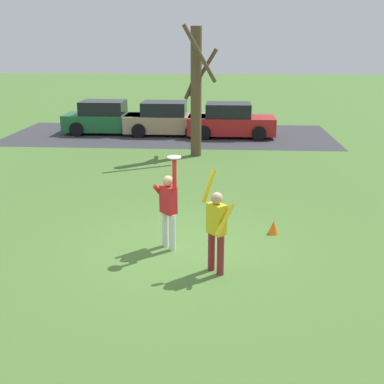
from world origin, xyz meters
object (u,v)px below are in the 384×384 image
object	(u,v)px
parked_car_tan	(167,120)
parked_car_green	(106,118)
person_catcher	(168,206)
parked_car_red	(230,121)
person_defender	(216,226)
bare_tree_tall	(196,90)
frisbee_disc	(174,157)
field_cone_orange	(273,227)

from	to	relation	value
parked_car_tan	parked_car_green	bearing A→B (deg)	176.84
person_catcher	parked_car_red	xyz separation A→B (m)	(1.49, 13.10, -0.25)
person_defender	parked_car_red	xyz separation A→B (m)	(0.44, 14.20, -0.25)
person_catcher	parked_car_green	distance (m)	14.39
parked_car_tan	person_catcher	bearing A→B (deg)	-82.95
parked_car_tan	person_defender	bearing A→B (deg)	-79.42
parked_car_green	bare_tree_tall	bearing A→B (deg)	-43.98
frisbee_disc	parked_car_tan	world-z (taller)	frisbee_disc
person_catcher	parked_car_green	bearing A→B (deg)	155.08
parked_car_green	bare_tree_tall	world-z (taller)	bare_tree_tall
person_catcher	parked_car_tan	xyz separation A→B (m)	(-1.60, 13.44, -0.25)
person_defender	parked_car_tan	world-z (taller)	person_defender
person_defender	parked_car_tan	size ratio (longest dim) A/B	0.50
frisbee_disc	parked_car_tan	size ratio (longest dim) A/B	0.07
parked_car_green	parked_car_red	distance (m)	6.15
person_catcher	parked_car_tan	world-z (taller)	person_catcher
frisbee_disc	parked_car_tan	xyz separation A→B (m)	(-1.76, 13.60, -1.37)
person_defender	bare_tree_tall	world-z (taller)	bare_tree_tall
person_defender	frisbee_disc	bearing A→B (deg)	-0.00
parked_car_tan	bare_tree_tall	size ratio (longest dim) A/B	0.83
field_cone_orange	parked_car_tan	bearing A→B (deg)	107.70
person_defender	parked_car_tan	distance (m)	14.77
frisbee_disc	field_cone_orange	size ratio (longest dim) A/B	0.88
person_defender	field_cone_orange	world-z (taller)	person_defender
person_catcher	parked_car_green	world-z (taller)	person_catcher
parked_car_green	parked_car_tan	size ratio (longest dim) A/B	1.00
parked_car_green	field_cone_orange	bearing A→B (deg)	-60.72
frisbee_disc	parked_car_green	world-z (taller)	frisbee_disc
person_defender	parked_car_red	bearing A→B (deg)	-45.51
parked_car_red	field_cone_orange	size ratio (longest dim) A/B	12.84
parked_car_tan	field_cone_orange	size ratio (longest dim) A/B	12.84
person_defender	parked_car_green	bearing A→B (deg)	-22.60
person_catcher	field_cone_orange	size ratio (longest dim) A/B	6.50
frisbee_disc	person_catcher	bearing A→B (deg)	133.73
person_defender	bare_tree_tall	xyz separation A→B (m)	(-0.95, 10.10, 1.60)
person_catcher	parked_car_tan	bearing A→B (deg)	143.06
parked_car_red	parked_car_green	bearing A→B (deg)	175.45
bare_tree_tall	parked_car_red	bearing A→B (deg)	71.21
frisbee_disc	bare_tree_tall	bearing A→B (deg)	90.38
person_defender	field_cone_orange	xyz separation A→B (m)	(1.33, 2.07, -0.82)
parked_car_green	field_cone_orange	distance (m)	14.47
parked_car_green	parked_car_red	size ratio (longest dim) A/B	1.00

